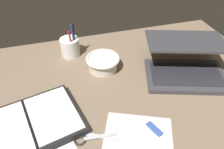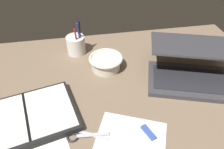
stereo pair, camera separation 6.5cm
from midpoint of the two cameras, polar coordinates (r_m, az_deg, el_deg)
desk_top at (r=82.14cm, az=2.47°, el=-7.66°), size 140.00×100.00×2.00cm
laptop at (r=94.77cm, az=21.60°, el=1.45°), size 40.15×38.50×13.50cm
bowl at (r=94.13cm, az=0.39°, el=3.20°), size 14.62×14.62×5.92cm
pen_cup at (r=104.42cm, az=-7.59°, el=7.69°), size 8.66×8.66×16.58cm
planner at (r=78.75cm, az=-19.06°, el=-10.73°), size 36.55×30.12×3.02cm
scissors at (r=72.48cm, az=-6.09°, el=-15.27°), size 13.60×8.09×0.80cm
usb_drive at (r=73.81cm, az=11.97°, el=-14.59°), size 4.02×7.30×1.00cm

